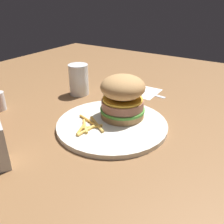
{
  "coord_description": "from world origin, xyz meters",
  "views": [
    {
      "loc": [
        -0.47,
        -0.31,
        0.32
      ],
      "look_at": [
        -0.01,
        -0.01,
        0.04
      ],
      "focal_mm": 39.38,
      "sensor_mm": 36.0,
      "label": 1
    }
  ],
  "objects_px": {
    "plate": "(112,125)",
    "fork": "(141,91)",
    "sandwich": "(123,96)",
    "salt_shaker": "(0,101)",
    "fries_pile": "(89,126)",
    "napkin": "(142,91)",
    "drink_glass": "(79,81)"
  },
  "relations": [
    {
      "from": "fries_pile",
      "to": "salt_shaker",
      "type": "height_order",
      "value": "salt_shaker"
    },
    {
      "from": "salt_shaker",
      "to": "plate",
      "type": "bearing_deg",
      "value": -74.36
    },
    {
      "from": "drink_glass",
      "to": "fries_pile",
      "type": "bearing_deg",
      "value": -134.99
    },
    {
      "from": "napkin",
      "to": "fork",
      "type": "height_order",
      "value": "fork"
    },
    {
      "from": "fries_pile",
      "to": "salt_shaker",
      "type": "relative_size",
      "value": 1.83
    },
    {
      "from": "plate",
      "to": "salt_shaker",
      "type": "distance_m",
      "value": 0.34
    },
    {
      "from": "fork",
      "to": "plate",
      "type": "bearing_deg",
      "value": -169.75
    },
    {
      "from": "fork",
      "to": "salt_shaker",
      "type": "distance_m",
      "value": 0.45
    },
    {
      "from": "drink_glass",
      "to": "sandwich",
      "type": "bearing_deg",
      "value": -110.88
    },
    {
      "from": "fries_pile",
      "to": "fork",
      "type": "relative_size",
      "value": 0.58
    },
    {
      "from": "fork",
      "to": "drink_glass",
      "type": "xyz_separation_m",
      "value": [
        -0.13,
        0.17,
        0.04
      ]
    },
    {
      "from": "napkin",
      "to": "drink_glass",
      "type": "xyz_separation_m",
      "value": [
        -0.13,
        0.17,
        0.04
      ]
    },
    {
      "from": "fries_pile",
      "to": "salt_shaker",
      "type": "distance_m",
      "value": 0.3
    },
    {
      "from": "fries_pile",
      "to": "fork",
      "type": "xyz_separation_m",
      "value": [
        0.31,
        0.01,
        -0.01
      ]
    },
    {
      "from": "plate",
      "to": "fork",
      "type": "distance_m",
      "value": 0.26
    },
    {
      "from": "fries_pile",
      "to": "fork",
      "type": "distance_m",
      "value": 0.31
    },
    {
      "from": "fries_pile",
      "to": "napkin",
      "type": "distance_m",
      "value": 0.31
    },
    {
      "from": "plate",
      "to": "napkin",
      "type": "relative_size",
      "value": 2.57
    },
    {
      "from": "sandwich",
      "to": "salt_shaker",
      "type": "distance_m",
      "value": 0.36
    },
    {
      "from": "salt_shaker",
      "to": "fries_pile",
      "type": "bearing_deg",
      "value": -81.95
    },
    {
      "from": "fries_pile",
      "to": "napkin",
      "type": "relative_size",
      "value": 0.91
    },
    {
      "from": "fork",
      "to": "drink_glass",
      "type": "bearing_deg",
      "value": 128.41
    },
    {
      "from": "napkin",
      "to": "salt_shaker",
      "type": "height_order",
      "value": "salt_shaker"
    },
    {
      "from": "napkin",
      "to": "drink_glass",
      "type": "bearing_deg",
      "value": 128.1
    },
    {
      "from": "sandwich",
      "to": "fork",
      "type": "bearing_deg",
      "value": 13.28
    },
    {
      "from": "plate",
      "to": "salt_shaker",
      "type": "xyz_separation_m",
      "value": [
        -0.09,
        0.33,
        0.02
      ]
    },
    {
      "from": "plate",
      "to": "napkin",
      "type": "xyz_separation_m",
      "value": [
        0.26,
        0.05,
        -0.01
      ]
    },
    {
      "from": "sandwich",
      "to": "fries_pile",
      "type": "xyz_separation_m",
      "value": [
        -0.1,
        0.04,
        -0.05
      ]
    },
    {
      "from": "sandwich",
      "to": "plate",
      "type": "bearing_deg",
      "value": 175.25
    },
    {
      "from": "napkin",
      "to": "sandwich",
      "type": "bearing_deg",
      "value": -167.11
    },
    {
      "from": "drink_glass",
      "to": "plate",
      "type": "bearing_deg",
      "value": -120.91
    },
    {
      "from": "plate",
      "to": "fork",
      "type": "height_order",
      "value": "plate"
    }
  ]
}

